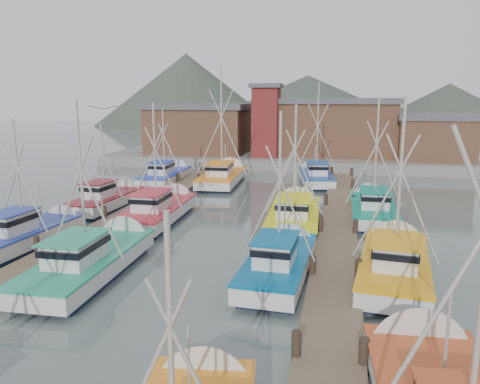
% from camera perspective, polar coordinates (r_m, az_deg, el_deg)
% --- Properties ---
extents(ground, '(260.00, 260.00, 0.00)m').
position_cam_1_polar(ground, '(24.62, -5.11, -7.93)').
color(ground, '#4C5B57').
rests_on(ground, ground).
extents(dock_left, '(2.30, 46.00, 1.50)m').
position_cam_1_polar(dock_left, '(30.77, -15.33, -3.92)').
color(dock_left, brown).
rests_on(dock_left, ground).
extents(dock_right, '(2.30, 46.00, 1.50)m').
position_cam_1_polar(dock_right, '(27.32, 11.77, -5.69)').
color(dock_right, brown).
rests_on(dock_right, ground).
extents(quay, '(44.00, 16.00, 1.20)m').
position_cam_1_polar(quay, '(60.00, 5.67, 4.16)').
color(quay, gray).
rests_on(quay, ground).
extents(shed_left, '(12.72, 8.48, 6.20)m').
position_cam_1_polar(shed_left, '(60.04, -5.07, 7.76)').
color(shed_left, brown).
rests_on(shed_left, quay).
extents(shed_center, '(14.84, 9.54, 6.90)m').
position_cam_1_polar(shed_center, '(59.21, 11.58, 7.86)').
color(shed_center, brown).
rests_on(shed_center, quay).
extents(shed_right, '(8.48, 6.36, 5.20)m').
position_cam_1_polar(shed_right, '(57.11, 22.64, 6.24)').
color(shed_right, brown).
rests_on(shed_right, quay).
extents(lookout_tower, '(3.60, 3.60, 8.50)m').
position_cam_1_polar(lookout_tower, '(55.91, 3.21, 8.76)').
color(lookout_tower, maroon).
rests_on(lookout_tower, quay).
extents(distant_hills, '(175.00, 140.00, 42.00)m').
position_cam_1_polar(distant_hills, '(146.27, 4.83, 8.21)').
color(distant_hills, '#414C3F').
rests_on(distant_hills, ground).
extents(boat_4, '(3.63, 9.55, 8.91)m').
position_cam_1_polar(boat_4, '(23.24, -17.27, -7.83)').
color(boat_4, '#101B38').
rests_on(boat_4, ground).
extents(boat_5, '(3.31, 8.46, 8.25)m').
position_cam_1_polar(boat_5, '(22.01, 4.99, -8.43)').
color(boat_5, '#101B38').
rests_on(boat_5, ground).
extents(boat_6, '(3.18, 8.24, 7.70)m').
position_cam_1_polar(boat_6, '(28.76, -24.04, -4.63)').
color(boat_6, '#101B38').
rests_on(boat_6, ground).
extents(boat_7, '(3.82, 9.41, 9.06)m').
position_cam_1_polar(boat_7, '(22.92, 18.30, -8.16)').
color(boat_7, '#101B38').
rests_on(boat_7, ground).
extents(boat_8, '(3.54, 9.48, 8.67)m').
position_cam_1_polar(boat_8, '(32.09, -9.65, -2.18)').
color(boat_8, '#101B38').
rests_on(boat_8, ground).
extents(boat_9, '(3.56, 9.85, 8.64)m').
position_cam_1_polar(boat_9, '(30.35, 6.64, -2.88)').
color(boat_9, '#101B38').
rests_on(boat_9, ground).
extents(boat_10, '(2.93, 8.12, 6.99)m').
position_cam_1_polar(boat_10, '(36.28, -15.64, -0.87)').
color(boat_10, '#101B38').
rests_on(boat_10, ground).
extents(boat_11, '(3.71, 9.07, 9.08)m').
position_cam_1_polar(boat_11, '(33.52, 15.82, -1.86)').
color(boat_11, '#101B38').
rests_on(boat_11, ground).
extents(boat_12, '(4.81, 10.62, 12.11)m').
position_cam_1_polar(boat_12, '(45.23, -2.03, 1.95)').
color(boat_12, '#101B38').
rests_on(boat_12, ground).
extents(boat_13, '(4.10, 9.21, 10.23)m').
position_cam_1_polar(boat_13, '(45.69, 9.16, 1.90)').
color(boat_13, '#101B38').
rests_on(boat_13, ground).
extents(boat_14, '(3.35, 9.22, 7.92)m').
position_cam_1_polar(boat_14, '(46.13, -8.88, 1.99)').
color(boat_14, '#101B38').
rests_on(boat_14, ground).
extents(gull_near, '(1.54, 0.61, 0.24)m').
position_cam_1_polar(gull_near, '(23.87, -16.40, 9.80)').
color(gull_near, slate).
rests_on(gull_near, ground).
extents(gull_far, '(1.55, 0.62, 0.24)m').
position_cam_1_polar(gull_far, '(23.12, -4.70, 10.62)').
color(gull_far, slate).
rests_on(gull_far, ground).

